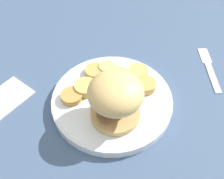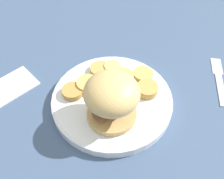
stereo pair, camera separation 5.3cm
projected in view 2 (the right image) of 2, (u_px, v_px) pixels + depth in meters
name	position (u px, v px, depth m)	size (l,w,h in m)	color
ground_plane	(112.00, 103.00, 0.56)	(4.00, 4.00, 0.00)	#3D5170
dinner_plate	(112.00, 100.00, 0.55)	(0.25, 0.25, 0.02)	white
sandwich	(112.00, 97.00, 0.47)	(0.10, 0.10, 0.10)	tan
potato_round_0	(100.00, 69.00, 0.59)	(0.05, 0.05, 0.01)	tan
potato_round_1	(73.00, 91.00, 0.55)	(0.04, 0.04, 0.01)	#BC8942
potato_round_2	(88.00, 84.00, 0.56)	(0.05, 0.05, 0.02)	tan
potato_round_3	(112.00, 67.00, 0.59)	(0.04, 0.04, 0.01)	#DBB766
potato_round_4	(107.00, 84.00, 0.56)	(0.04, 0.04, 0.01)	tan
potato_round_5	(143.00, 74.00, 0.58)	(0.04, 0.04, 0.01)	tan
potato_round_6	(147.00, 89.00, 0.55)	(0.05, 0.05, 0.02)	tan
potato_round_7	(123.00, 77.00, 0.57)	(0.05, 0.05, 0.02)	tan
fork	(219.00, 79.00, 0.61)	(0.11, 0.13, 0.00)	silver
napkin	(9.00, 87.00, 0.59)	(0.12, 0.08, 0.01)	white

